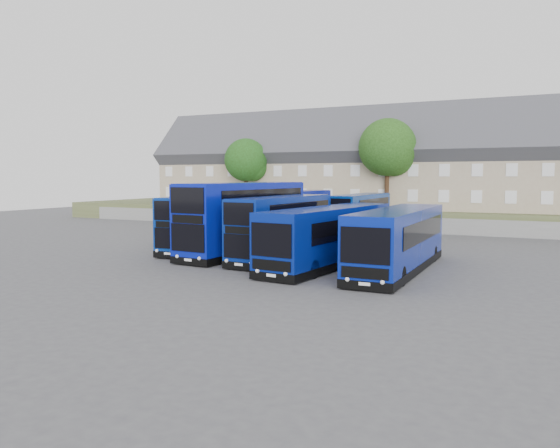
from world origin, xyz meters
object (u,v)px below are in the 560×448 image
at_px(dd_front_left, 205,224).
at_px(tree_mid, 389,150).
at_px(tree_west, 247,162).
at_px(coach_east_a, 329,237).
at_px(dd_front_mid, 244,219).

height_order(dd_front_left, tree_mid, tree_mid).
distance_m(dd_front_left, tree_west, 22.41).
relative_size(coach_east_a, tree_mid, 1.43).
bearing_deg(tree_west, dd_front_mid, -60.79).
relative_size(dd_front_left, tree_west, 1.33).
xyz_separation_m(dd_front_mid, coach_east_a, (7.10, -2.09, -0.68)).
bearing_deg(tree_west, coach_east_a, -50.67).
distance_m(coach_east_a, tree_mid, 24.29).
height_order(dd_front_mid, tree_west, tree_west).
xyz_separation_m(dd_front_mid, tree_west, (-11.58, 20.71, 4.63)).
xyz_separation_m(coach_east_a, tree_west, (-18.68, 22.80, 5.31)).
bearing_deg(tree_mid, coach_east_a, -83.44).
height_order(tree_west, tree_mid, tree_mid).
relative_size(dd_front_left, coach_east_a, 0.77).
bearing_deg(dd_front_mid, coach_east_a, -12.88).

